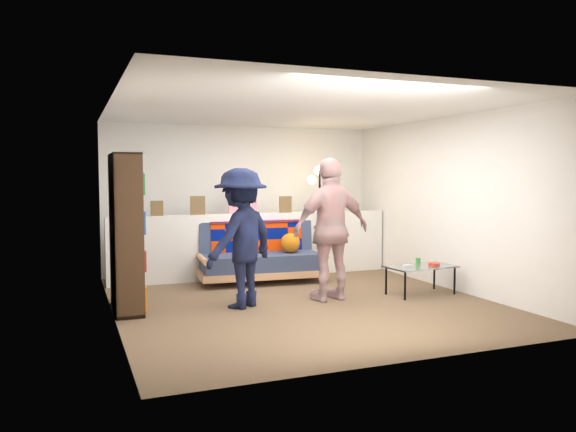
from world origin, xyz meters
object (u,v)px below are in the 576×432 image
Objects in this scene: futon_sofa at (261,257)px; person_left at (241,238)px; floor_lamp at (320,198)px; coffee_table at (421,268)px; bookshelf at (126,238)px; person_right at (331,229)px.

person_left is at bearing -116.99° from futon_sofa.
coffee_table is at bearing -70.33° from floor_lamp.
futon_sofa is 1.35m from floor_lamp.
futon_sofa is at bearing 29.74° from bookshelf.
futon_sofa is at bearing -150.95° from person_left.
futon_sofa is at bearing -171.65° from floor_lamp.
floor_lamp is 0.96× the size of person_right.
person_right is at bearing -74.80° from futon_sofa.
person_right is at bearing 143.73° from person_left.
person_right is at bearing -109.88° from floor_lamp.
bookshelf is 3.38m from floor_lamp.
person_left is (-1.79, -1.64, -0.40)m from floor_lamp.
person_left is at bearing -13.58° from bookshelf.
person_right is (-0.61, -1.69, -0.33)m from floor_lamp.
floor_lamp is at bearing 23.26° from bookshelf.
floor_lamp is 1.04× the size of person_left.
coffee_table is at bearing 168.17° from person_right.
bookshelf is 1.34m from person_left.
coffee_table is (3.74, -0.49, -0.50)m from bookshelf.
coffee_table is (1.68, -1.67, -0.01)m from futon_sofa.
futon_sofa reaches higher than coffee_table.
floor_lamp is (3.09, 1.33, 0.38)m from bookshelf.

